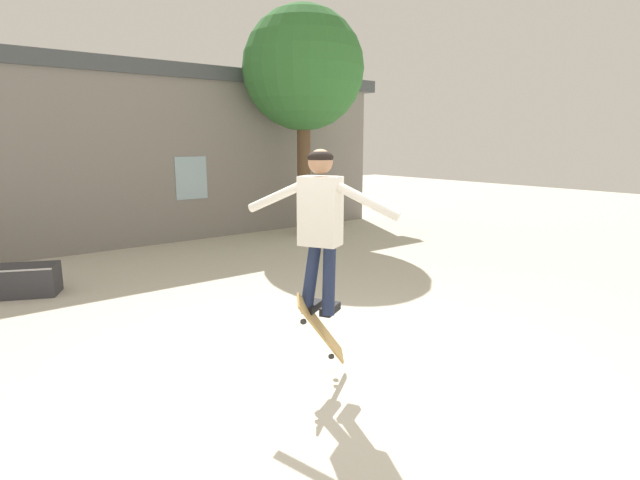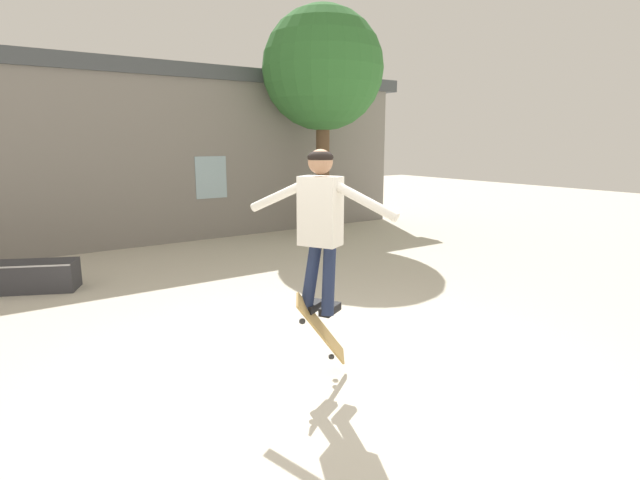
# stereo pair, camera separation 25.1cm
# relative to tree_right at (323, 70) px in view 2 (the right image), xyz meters

# --- Properties ---
(ground_plane) EXTENTS (40.00, 40.00, 0.00)m
(ground_plane) POSITION_rel_tree_right_xyz_m (-4.08, -5.90, -3.63)
(ground_plane) COLOR beige
(building_backdrop) EXTENTS (14.15, 0.52, 4.58)m
(building_backdrop) POSITION_rel_tree_right_xyz_m (-4.11, 1.12, -1.72)
(building_backdrop) COLOR gray
(building_backdrop) RESTS_ON ground_plane
(tree_right) EXTENTS (2.64, 2.64, 4.98)m
(tree_right) POSITION_rel_tree_right_xyz_m (0.00, 0.00, 0.00)
(tree_right) COLOR brown
(tree_right) RESTS_ON ground_plane
(skate_ledge) EXTENTS (1.78, 1.16, 0.43)m
(skate_ledge) POSITION_rel_tree_right_xyz_m (-6.22, -1.19, -3.41)
(skate_ledge) COLOR #38383D
(skate_ledge) RESTS_ON ground_plane
(skater) EXTENTS (0.74, 1.27, 1.43)m
(skater) POSITION_rel_tree_right_xyz_m (-4.09, -5.85, -2.15)
(skater) COLOR silver
(skateboard_flipping) EXTENTS (0.60, 0.21, 0.73)m
(skateboard_flipping) POSITION_rel_tree_right_xyz_m (-4.07, -5.85, -3.17)
(skateboard_flipping) COLOR #AD894C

